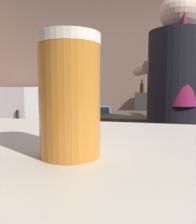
{
  "coord_description": "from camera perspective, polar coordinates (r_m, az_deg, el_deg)",
  "views": [
    {
      "loc": [
        0.01,
        -1.33,
        1.17
      ],
      "look_at": [
        -0.12,
        -0.75,
        1.1
      ],
      "focal_mm": 36.5,
      "sensor_mm": 36.0,
      "label": 1
    }
  ],
  "objects": [
    {
      "name": "bottle_vinegar",
      "position": [
        3.16,
        10.92,
        6.05
      ],
      "size": [
        0.05,
        0.05,
        0.18
      ],
      "color": "black",
      "rests_on": "back_shelf"
    },
    {
      "name": "mini_fridge",
      "position": [
        3.73,
        -20.17,
        -3.11
      ],
      "size": [
        0.69,
        0.58,
        1.17
      ],
      "color": "white",
      "rests_on": "ground"
    },
    {
      "name": "pint_glass_near",
      "position": [
        0.28,
        -7.07,
        3.9
      ],
      "size": [
        0.08,
        0.08,
        0.15
      ],
      "color": "orange",
      "rests_on": "bar_counter"
    },
    {
      "name": "bartender",
      "position": [
        1.5,
        18.68,
        -0.53
      ],
      "size": [
        0.49,
        0.55,
        1.72
      ],
      "rotation": [
        0.0,
        0.0,
        1.84
      ],
      "color": "#35343E",
      "rests_on": "ground"
    },
    {
      "name": "mixing_bowl",
      "position": [
        2.05,
        0.6,
        0.61
      ],
      "size": [
        0.2,
        0.2,
        0.06
      ],
      "primitive_type": "cylinder",
      "color": "slate",
      "rests_on": "prep_counter"
    },
    {
      "name": "prep_counter",
      "position": [
        2.08,
        22.02,
        -13.78
      ],
      "size": [
        2.1,
        0.6,
        0.94
      ],
      "primitive_type": "cube",
      "color": "#483B31",
      "rests_on": "ground"
    },
    {
      "name": "wall_back",
      "position": [
        3.53,
        12.81,
        9.1
      ],
      "size": [
        5.2,
        0.1,
        2.7
      ],
      "primitive_type": "cube",
      "color": "#907460",
      "rests_on": "ground"
    },
    {
      "name": "back_shelf",
      "position": [
        3.31,
        16.68,
        -4.8
      ],
      "size": [
        0.86,
        0.36,
        1.09
      ],
      "primitive_type": "cube",
      "color": "#393D3A",
      "rests_on": "ground"
    },
    {
      "name": "bottle_olive_oil",
      "position": [
        3.26,
        12.97,
        6.12
      ],
      "size": [
        0.05,
        0.05,
        0.2
      ],
      "color": "#2A599B",
      "rests_on": "back_shelf"
    }
  ]
}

